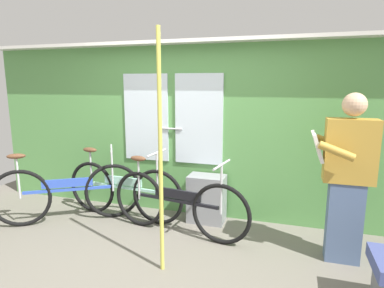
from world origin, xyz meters
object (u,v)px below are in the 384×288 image
Objects in this scene: bicycle_leaning_behind at (177,204)px; trash_bin_by_wall at (207,199)px; passenger_reading_newspaper at (347,175)px; handrail_pole at (160,155)px; bicycle_near_door at (123,190)px; bicycle_by_pole at (67,193)px.

trash_bin_by_wall is (0.23, 0.43, -0.07)m from bicycle_leaning_behind.
bicycle_leaning_behind is at bearing -2.19° from passenger_reading_newspaper.
handrail_pole reaches higher than passenger_reading_newspaper.
bicycle_near_door is at bearing 134.43° from handrail_pole.
bicycle_by_pole reaches higher than bicycle_leaning_behind.
bicycle_by_pole is 2.62× the size of trash_bin_by_wall.
handrail_pole is at bearing -54.31° from bicycle_by_pole.
passenger_reading_newspaper is (2.46, -0.27, 0.47)m from bicycle_near_door.
passenger_reading_newspaper reaches higher than bicycle_by_pole.
trash_bin_by_wall is (-1.44, 0.47, -0.54)m from passenger_reading_newspaper.
bicycle_near_door is 1.46m from handrail_pole.
handrail_pole is at bearing -95.89° from trash_bin_by_wall.
handrail_pole is at bearing -72.25° from bicycle_leaning_behind.
passenger_reading_newspaper is 2.76× the size of trash_bin_by_wall.
bicycle_leaning_behind is 2.89× the size of trash_bin_by_wall.
passenger_reading_newspaper reaches higher than trash_bin_by_wall.
handrail_pole is at bearing 22.16° from passenger_reading_newspaper.
trash_bin_by_wall is at bearing -18.85° from passenger_reading_newspaper.
bicycle_near_door is 0.77× the size of handrail_pole.
handrail_pole is (0.90, -0.92, 0.69)m from bicycle_near_door.
bicycle_leaning_behind is at bearing -10.50° from bicycle_near_door.
bicycle_near_door is at bearing -6.87° from passenger_reading_newspaper.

